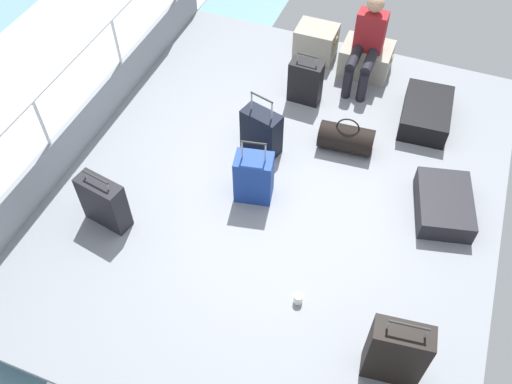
{
  "coord_description": "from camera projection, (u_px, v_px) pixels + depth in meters",
  "views": [
    {
      "loc": [
        1.09,
        -3.53,
        4.31
      ],
      "look_at": [
        -0.11,
        -0.39,
        0.25
      ],
      "focal_mm": 38.6,
      "sensor_mm": 36.0,
      "label": 1
    }
  ],
  "objects": [
    {
      "name": "sea_wake",
      "position": [
        3.0,
        121.0,
        6.76
      ],
      "size": [
        12.0,
        12.0,
        0.01
      ],
      "color": "#6B99A8",
      "rests_on": "ground_plane"
    },
    {
      "name": "railing_port",
      "position": [
        80.0,
        75.0,
        5.57
      ],
      "size": [
        0.04,
        4.2,
        1.02
      ],
      "color": "silver",
      "rests_on": "ground_plane"
    },
    {
      "name": "cargo_crate_0",
      "position": [
        316.0,
        42.0,
        6.89
      ],
      "size": [
        0.53,
        0.4,
        0.41
      ],
      "color": "#9E9989",
      "rests_on": "ground_plane"
    },
    {
      "name": "suitcase_4",
      "position": [
        261.0,
        132.0,
        5.79
      ],
      "size": [
        0.46,
        0.31,
        0.74
      ],
      "color": "black",
      "rests_on": "ground_plane"
    },
    {
      "name": "suitcase_6",
      "position": [
        104.0,
        202.0,
        5.16
      ],
      "size": [
        0.49,
        0.27,
        0.64
      ],
      "color": "black",
      "rests_on": "ground_plane"
    },
    {
      "name": "suitcase_0",
      "position": [
        254.0,
        177.0,
        5.37
      ],
      "size": [
        0.41,
        0.32,
        0.76
      ],
      "color": "navy",
      "rests_on": "ground_plane"
    },
    {
      "name": "cargo_crate_1",
      "position": [
        366.0,
        59.0,
        6.72
      ],
      "size": [
        0.63,
        0.49,
        0.36
      ],
      "color": "#9E9989",
      "rests_on": "ground_plane"
    },
    {
      "name": "passenger_seated",
      "position": [
        367.0,
        41.0,
        6.33
      ],
      "size": [
        0.34,
        0.66,
        1.06
      ],
      "color": "maroon",
      "rests_on": "ground_plane"
    },
    {
      "name": "duffel_bag",
      "position": [
        346.0,
        138.0,
        5.88
      ],
      "size": [
        0.6,
        0.33,
        0.43
      ],
      "color": "black",
      "rests_on": "ground_plane"
    },
    {
      "name": "suitcase_2",
      "position": [
        305.0,
        82.0,
        6.31
      ],
      "size": [
        0.38,
        0.21,
        0.64
      ],
      "color": "black",
      "rests_on": "ground_plane"
    },
    {
      "name": "paper_cup",
      "position": [
        298.0,
        299.0,
        4.77
      ],
      "size": [
        0.08,
        0.08,
        0.1
      ],
      "primitive_type": "cylinder",
      "color": "white",
      "rests_on": "ground_plane"
    },
    {
      "name": "suitcase_1",
      "position": [
        426.0,
        113.0,
        6.16
      ],
      "size": [
        0.56,
        0.83,
        0.26
      ],
      "color": "black",
      "rests_on": "ground_plane"
    },
    {
      "name": "suitcase_3",
      "position": [
        396.0,
        353.0,
        4.14
      ],
      "size": [
        0.46,
        0.26,
        0.82
      ],
      "color": "black",
      "rests_on": "ground_plane"
    },
    {
      "name": "gunwale_port",
      "position": [
        93.0,
        116.0,
        6.0
      ],
      "size": [
        0.06,
        5.2,
        0.45
      ],
      "primitive_type": "cube",
      "color": "gray",
      "rests_on": "ground_plane"
    },
    {
      "name": "ground_plane",
      "position": [
        280.0,
        185.0,
        5.7
      ],
      "size": [
        4.4,
        5.2,
        0.06
      ],
      "primitive_type": "cube",
      "color": "gray"
    },
    {
      "name": "suitcase_5",
      "position": [
        444.0,
        204.0,
        5.36
      ],
      "size": [
        0.67,
        0.84,
        0.22
      ],
      "color": "black",
      "rests_on": "ground_plane"
    }
  ]
}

